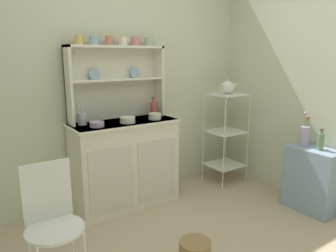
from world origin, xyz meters
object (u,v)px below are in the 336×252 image
at_px(hutch_shelf_unit, 116,77).
at_px(porcelain_teapot, 227,87).
at_px(wire_chair, 52,216).
at_px(side_shelf_blue, 312,179).
at_px(bowl_mixing_large, 97,124).
at_px(cup_gold_0, 79,40).
at_px(hutch_cabinet, 125,163).
at_px(jam_bottle, 154,108).
at_px(floor_basket, 195,252).
at_px(bakers_rack, 226,130).
at_px(utensil_jar, 82,119).
at_px(flower_vase, 305,135).
at_px(oil_bottle, 321,141).

xyz_separation_m(hutch_shelf_unit, porcelain_teapot, (1.25, -0.29, -0.15)).
distance_m(hutch_shelf_unit, wire_chair, 1.56).
bearing_deg(side_shelf_blue, bowl_mixing_large, 149.19).
distance_m(hutch_shelf_unit, cup_gold_0, 0.50).
relative_size(hutch_cabinet, jam_bottle, 5.23).
xyz_separation_m(wire_chair, porcelain_teapot, (2.17, 0.70, 0.63)).
bearing_deg(bowl_mixing_large, floor_basket, -74.20).
xyz_separation_m(side_shelf_blue, wire_chair, (-2.38, 0.30, 0.20)).
height_order(bakers_rack, floor_basket, bakers_rack).
bearing_deg(floor_basket, hutch_cabinet, 89.62).
bearing_deg(hutch_shelf_unit, utensil_jar, -167.53).
relative_size(flower_vase, oil_bottle, 1.69).
bearing_deg(porcelain_teapot, bakers_rack, -0.00).
bearing_deg(wire_chair, cup_gold_0, 27.89).
bearing_deg(hutch_cabinet, hutch_shelf_unit, 90.00).
xyz_separation_m(hutch_shelf_unit, bakers_rack, (1.25, -0.29, -0.64)).
height_order(floor_basket, oil_bottle, oil_bottle).
bearing_deg(bowl_mixing_large, side_shelf_blue, -30.81).
distance_m(bakers_rack, side_shelf_blue, 1.07).
height_order(hutch_cabinet, flower_vase, flower_vase).
height_order(floor_basket, cup_gold_0, cup_gold_0).
relative_size(jam_bottle, oil_bottle, 1.00).
xyz_separation_m(floor_basket, bowl_mixing_large, (-0.30, 1.06, 0.81)).
xyz_separation_m(hutch_shelf_unit, flower_vase, (1.46, -1.17, -0.55)).
distance_m(hutch_cabinet, wire_chair, 1.24).
distance_m(bakers_rack, wire_chair, 2.29).
distance_m(bowl_mixing_large, jam_bottle, 0.72).
bearing_deg(utensil_jar, wire_chair, -120.46).
height_order(side_shelf_blue, utensil_jar, utensil_jar).
relative_size(cup_gold_0, oil_bottle, 0.44).
xyz_separation_m(hutch_shelf_unit, jam_bottle, (0.39, -0.08, -0.34)).
bearing_deg(bakers_rack, cup_gold_0, 171.18).
xyz_separation_m(hutch_cabinet, oil_bottle, (1.46, -1.17, 0.27)).
xyz_separation_m(utensil_jar, porcelain_teapot, (1.64, -0.21, 0.22)).
bearing_deg(floor_basket, side_shelf_blue, 0.34).
relative_size(wire_chair, bowl_mixing_large, 6.52).
distance_m(hutch_cabinet, utensil_jar, 0.63).
bearing_deg(bakers_rack, oil_bottle, -78.77).
bearing_deg(cup_gold_0, oil_bottle, -35.49).
height_order(cup_gold_0, bowl_mixing_large, cup_gold_0).
relative_size(bakers_rack, jam_bottle, 5.30).
bearing_deg(bowl_mixing_large, cup_gold_0, 105.05).
distance_m(wire_chair, porcelain_teapot, 2.37).
xyz_separation_m(porcelain_teapot, flower_vase, (0.21, -0.88, -0.40)).
bearing_deg(hutch_cabinet, oil_bottle, -38.85).
relative_size(hutch_cabinet, porcelain_teapot, 4.40).
xyz_separation_m(hutch_cabinet, cup_gold_0, (-0.36, 0.12, 1.19)).
xyz_separation_m(hutch_cabinet, utensil_jar, (-0.39, 0.08, 0.48)).
height_order(hutch_shelf_unit, flower_vase, hutch_shelf_unit).
distance_m(hutch_shelf_unit, porcelain_teapot, 1.29).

